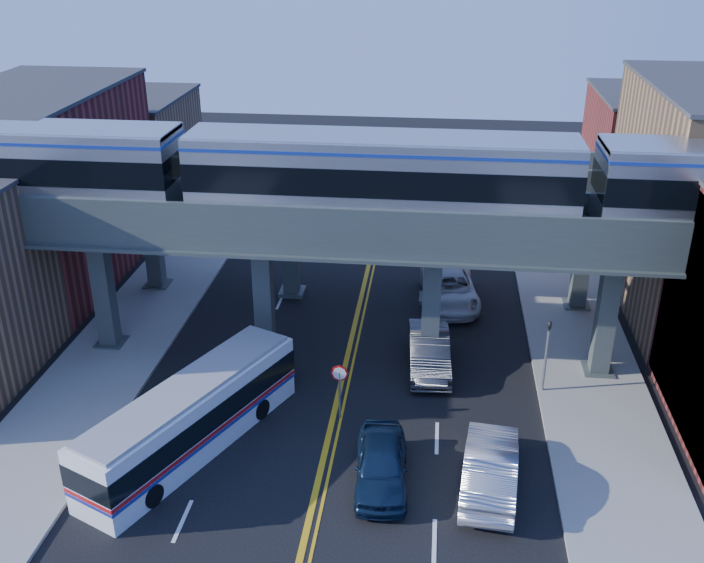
{
  "coord_description": "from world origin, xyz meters",
  "views": [
    {
      "loc": [
        4.01,
        -25.05,
        19.61
      ],
      "look_at": [
        0.49,
        5.96,
        5.16
      ],
      "focal_mm": 40.0,
      "sensor_mm": 36.0,
      "label": 1
    }
  ],
  "objects_px": {
    "traffic_signal": "(547,349)",
    "car_lane_a": "(381,464)",
    "transit_train": "(381,174)",
    "transit_bus": "(192,417)",
    "car_lane_b": "(429,352)",
    "car_parked_curb": "(490,467)",
    "car_lane_c": "(450,288)",
    "car_lane_d": "(448,232)",
    "stop_sign": "(340,383)"
  },
  "relations": [
    {
      "from": "transit_bus",
      "to": "car_lane_b",
      "type": "xyz_separation_m",
      "value": [
        9.37,
        7.32,
        -0.55
      ]
    },
    {
      "from": "car_lane_a",
      "to": "car_parked_curb",
      "type": "bearing_deg",
      "value": -1.32
    },
    {
      "from": "transit_bus",
      "to": "car_lane_d",
      "type": "distance_m",
      "value": 25.33
    },
    {
      "from": "car_lane_c",
      "to": "car_parked_curb",
      "type": "relative_size",
      "value": 1.12
    },
    {
      "from": "stop_sign",
      "to": "car_parked_curb",
      "type": "distance_m",
      "value": 7.36
    },
    {
      "from": "transit_train",
      "to": "car_parked_curb",
      "type": "bearing_deg",
      "value": -60.83
    },
    {
      "from": "transit_train",
      "to": "car_lane_d",
      "type": "relative_size",
      "value": 8.38
    },
    {
      "from": "traffic_signal",
      "to": "car_lane_a",
      "type": "height_order",
      "value": "traffic_signal"
    },
    {
      "from": "car_lane_a",
      "to": "car_lane_c",
      "type": "bearing_deg",
      "value": 77.04
    },
    {
      "from": "stop_sign",
      "to": "traffic_signal",
      "type": "xyz_separation_m",
      "value": [
        8.9,
        3.0,
        0.54
      ]
    },
    {
      "from": "transit_bus",
      "to": "traffic_signal",
      "type": "bearing_deg",
      "value": -43.82
    },
    {
      "from": "car_lane_c",
      "to": "car_lane_d",
      "type": "xyz_separation_m",
      "value": [
        -0.09,
        8.55,
        0.04
      ]
    },
    {
      "from": "car_lane_c",
      "to": "car_lane_d",
      "type": "relative_size",
      "value": 1.0
    },
    {
      "from": "stop_sign",
      "to": "traffic_signal",
      "type": "distance_m",
      "value": 9.41
    },
    {
      "from": "transit_train",
      "to": "stop_sign",
      "type": "height_order",
      "value": "transit_train"
    },
    {
      "from": "traffic_signal",
      "to": "car_lane_a",
      "type": "bearing_deg",
      "value": -133.94
    },
    {
      "from": "stop_sign",
      "to": "car_lane_b",
      "type": "distance_m",
      "value": 6.0
    },
    {
      "from": "transit_train",
      "to": "car_lane_a",
      "type": "bearing_deg",
      "value": -84.59
    },
    {
      "from": "stop_sign",
      "to": "traffic_signal",
      "type": "bearing_deg",
      "value": 18.63
    },
    {
      "from": "car_lane_c",
      "to": "transit_bus",
      "type": "bearing_deg",
      "value": -131.64
    },
    {
      "from": "transit_train",
      "to": "stop_sign",
      "type": "bearing_deg",
      "value": -104.01
    },
    {
      "from": "traffic_signal",
      "to": "car_lane_b",
      "type": "bearing_deg",
      "value": 162.55
    },
    {
      "from": "transit_bus",
      "to": "car_lane_c",
      "type": "relative_size",
      "value": 1.73
    },
    {
      "from": "traffic_signal",
      "to": "car_parked_curb",
      "type": "relative_size",
      "value": 0.73
    },
    {
      "from": "stop_sign",
      "to": "car_lane_d",
      "type": "xyz_separation_m",
      "value": [
        4.58,
        20.47,
        -0.85
      ]
    },
    {
      "from": "transit_train",
      "to": "car_lane_d",
      "type": "bearing_deg",
      "value": 77.84
    },
    {
      "from": "transit_train",
      "to": "car_lane_a",
      "type": "xyz_separation_m",
      "value": [
        0.86,
        -9.05,
        -8.65
      ]
    },
    {
      "from": "car_lane_b",
      "to": "car_lane_c",
      "type": "xyz_separation_m",
      "value": [
        0.96,
        7.29,
        -0.01
      ]
    },
    {
      "from": "car_lane_b",
      "to": "transit_train",
      "type": "bearing_deg",
      "value": 167.6
    },
    {
      "from": "car_lane_a",
      "to": "traffic_signal",
      "type": "bearing_deg",
      "value": 42.23
    },
    {
      "from": "transit_train",
      "to": "transit_bus",
      "type": "distance_m",
      "value": 13.1
    },
    {
      "from": "stop_sign",
      "to": "car_parked_curb",
      "type": "height_order",
      "value": "stop_sign"
    },
    {
      "from": "traffic_signal",
      "to": "car_parked_curb",
      "type": "distance_m",
      "value": 7.51
    },
    {
      "from": "transit_train",
      "to": "stop_sign",
      "type": "relative_size",
      "value": 20.01
    },
    {
      "from": "car_lane_c",
      "to": "car_lane_a",
      "type": "bearing_deg",
      "value": -105.53
    },
    {
      "from": "traffic_signal",
      "to": "car_lane_c",
      "type": "relative_size",
      "value": 0.65
    },
    {
      "from": "transit_train",
      "to": "car_lane_a",
      "type": "height_order",
      "value": "transit_train"
    },
    {
      "from": "car_lane_b",
      "to": "car_lane_a",
      "type": "bearing_deg",
      "value": -104.38
    },
    {
      "from": "car_lane_a",
      "to": "transit_train",
      "type": "bearing_deg",
      "value": 91.58
    },
    {
      "from": "transit_train",
      "to": "car_lane_d",
      "type": "distance_m",
      "value": 18.0
    },
    {
      "from": "transit_train",
      "to": "car_lane_b",
      "type": "relative_size",
      "value": 9.77
    },
    {
      "from": "car_parked_curb",
      "to": "traffic_signal",
      "type": "bearing_deg",
      "value": -106.09
    },
    {
      "from": "stop_sign",
      "to": "transit_train",
      "type": "bearing_deg",
      "value": 75.99
    },
    {
      "from": "car_lane_b",
      "to": "car_parked_curb",
      "type": "distance_m",
      "value": 8.86
    },
    {
      "from": "car_lane_c",
      "to": "car_parked_curb",
      "type": "distance_m",
      "value": 15.87
    },
    {
      "from": "stop_sign",
      "to": "car_lane_c",
      "type": "relative_size",
      "value": 0.42
    },
    {
      "from": "transit_train",
      "to": "car_lane_b",
      "type": "height_order",
      "value": "transit_train"
    },
    {
      "from": "car_lane_a",
      "to": "car_lane_c",
      "type": "xyz_separation_m",
      "value": [
        2.57,
        15.98,
        0.04
      ]
    },
    {
      "from": "transit_train",
      "to": "car_lane_d",
      "type": "height_order",
      "value": "transit_train"
    },
    {
      "from": "transit_train",
      "to": "car_lane_c",
      "type": "xyz_separation_m",
      "value": [
        3.43,
        6.92,
        -8.61
      ]
    }
  ]
}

